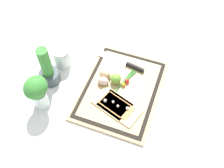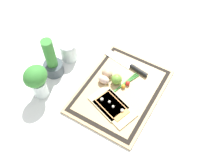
{
  "view_description": "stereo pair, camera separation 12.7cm",
  "coord_description": "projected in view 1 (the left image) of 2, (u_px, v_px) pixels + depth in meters",
  "views": [
    {
      "loc": [
        -0.67,
        -0.2,
        1.08
      ],
      "look_at": [
        0.0,
        0.05,
        0.03
      ],
      "focal_mm": 42.0,
      "sensor_mm": 36.0,
      "label": 1
    },
    {
      "loc": [
        -0.62,
        -0.31,
        1.08
      ],
      "look_at": [
        0.0,
        0.05,
        0.03
      ],
      "focal_mm": 42.0,
      "sensor_mm": 36.0,
      "label": 2
    }
  ],
  "objects": [
    {
      "name": "knife",
      "position": [
        128.0,
        64.0,
        1.35
      ],
      "size": [
        0.08,
        0.27,
        0.02
      ],
      "color": "silver",
      "rests_on": "cutting_board"
    },
    {
      "name": "pizza_slice_far",
      "position": [
        112.0,
        103.0,
        1.22
      ],
      "size": [
        0.16,
        0.2,
        0.02
      ],
      "color": "beige",
      "rests_on": "cutting_board"
    },
    {
      "name": "cherry_tomato_yellow",
      "position": [
        123.0,
        85.0,
        1.27
      ],
      "size": [
        0.02,
        0.02,
        0.02
      ],
      "primitive_type": "sphere",
      "color": "gold",
      "rests_on": "cutting_board"
    },
    {
      "name": "scallion_bunch",
      "position": [
        118.0,
        88.0,
        1.27
      ],
      "size": [
        0.26,
        0.11,
        0.01
      ],
      "color": "#388433",
      "rests_on": "cutting_board"
    },
    {
      "name": "cutting_board",
      "position": [
        121.0,
        90.0,
        1.28
      ],
      "size": [
        0.48,
        0.37,
        0.02
      ],
      "color": "tan",
      "rests_on": "ground_plane"
    },
    {
      "name": "egg_brown",
      "position": [
        105.0,
        74.0,
        1.3
      ],
      "size": [
        0.04,
        0.06,
        0.04
      ],
      "primitive_type": "ellipsoid",
      "color": "tan",
      "rests_on": "cutting_board"
    },
    {
      "name": "herb_glass",
      "position": [
        37.0,
        91.0,
        1.15
      ],
      "size": [
        0.12,
        0.1,
        0.19
      ],
      "color": "silver",
      "rests_on": "ground_plane"
    },
    {
      "name": "herb_pot",
      "position": [
        48.0,
        71.0,
        1.26
      ],
      "size": [
        0.1,
        0.1,
        0.22
      ],
      "color": "#3D474C",
      "rests_on": "ground_plane"
    },
    {
      "name": "ground_plane",
      "position": [
        121.0,
        90.0,
        1.29
      ],
      "size": [
        6.0,
        6.0,
        0.0
      ],
      "primitive_type": "plane",
      "color": "white"
    },
    {
      "name": "sauce_jar",
      "position": [
        62.0,
        58.0,
        1.34
      ],
      "size": [
        0.09,
        0.09,
        0.1
      ],
      "color": "silver",
      "rests_on": "ground_plane"
    },
    {
      "name": "egg_pink",
      "position": [
        103.0,
        81.0,
        1.27
      ],
      "size": [
        0.04,
        0.06,
        0.04
      ],
      "primitive_type": "ellipsoid",
      "color": "beige",
      "rests_on": "cutting_board"
    },
    {
      "name": "lime",
      "position": [
        116.0,
        79.0,
        1.27
      ],
      "size": [
        0.05,
        0.05,
        0.05
      ],
      "primitive_type": "sphere",
      "color": "#70A838",
      "rests_on": "cutting_board"
    },
    {
      "name": "cherry_tomato_red",
      "position": [
        127.0,
        81.0,
        1.28
      ],
      "size": [
        0.02,
        0.02,
        0.02
      ],
      "primitive_type": "sphere",
      "color": "red",
      "rests_on": "cutting_board"
    },
    {
      "name": "pizza_slice_near",
      "position": [
        119.0,
        107.0,
        1.21
      ],
      "size": [
        0.17,
        0.22,
        0.02
      ],
      "color": "beige",
      "rests_on": "cutting_board"
    }
  ]
}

